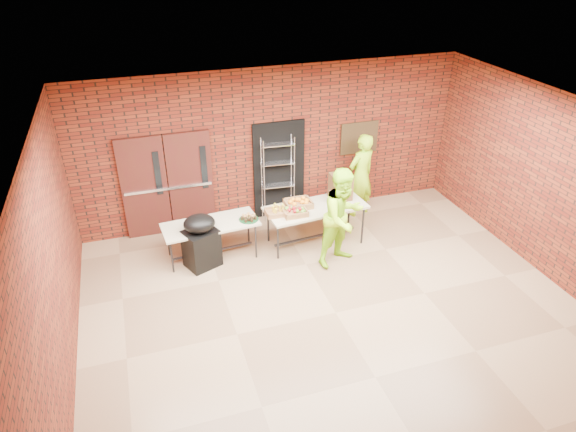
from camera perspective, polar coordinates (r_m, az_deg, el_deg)
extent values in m
cube|color=#836447|center=(8.59, 5.32, -10.76)|extent=(8.00, 7.00, 0.04)
cube|color=silver|center=(6.94, 6.57, 10.05)|extent=(8.00, 7.00, 0.04)
cube|color=maroon|center=(10.61, -1.66, 7.93)|extent=(8.00, 0.04, 3.20)
cube|color=maroon|center=(5.38, 21.72, -20.19)|extent=(8.00, 0.04, 3.20)
cube|color=maroon|center=(7.24, -25.02, -6.42)|extent=(0.04, 7.00, 3.20)
cube|color=maroon|center=(9.83, 27.97, 2.44)|extent=(0.04, 7.00, 3.20)
cube|color=#3F1312|center=(10.40, -15.64, 3.00)|extent=(0.88, 0.08, 2.10)
cube|color=#3F1312|center=(10.45, -10.75, 3.74)|extent=(0.88, 0.08, 2.10)
cube|color=black|center=(10.23, -14.29, 4.62)|extent=(0.12, 0.02, 0.90)
cube|color=black|center=(10.31, -9.32, 5.35)|extent=(0.12, 0.02, 0.90)
cube|color=silver|center=(10.38, -13.12, 2.99)|extent=(1.70, 0.04, 0.05)
cube|color=black|center=(10.80, -1.01, 5.17)|extent=(1.10, 0.06, 2.10)
cube|color=#3C2E18|center=(11.21, 7.91, 8.61)|extent=(0.85, 0.04, 0.70)
cube|color=#BEB191|center=(9.58, -8.62, -0.94)|extent=(1.81, 0.86, 0.04)
cube|color=#2A292E|center=(9.89, -8.37, -3.86)|extent=(1.56, 0.16, 0.03)
cylinder|color=#2A292E|center=(9.96, -13.19, -2.60)|extent=(0.04, 0.04, 0.68)
cylinder|color=#2A292E|center=(10.14, -4.44, -1.21)|extent=(0.04, 0.04, 0.68)
cylinder|color=#2A292E|center=(9.46, -12.79, -4.41)|extent=(0.04, 0.04, 0.68)
cylinder|color=#2A292E|center=(9.65, -3.59, -2.91)|extent=(0.04, 0.04, 0.68)
cube|color=#BEB191|center=(9.89, 3.11, 0.93)|extent=(2.02, 0.99, 0.04)
cube|color=#2A292E|center=(10.22, 3.01, -2.27)|extent=(1.73, 0.20, 0.03)
cylinder|color=#2A292E|center=(10.12, -2.21, -0.94)|extent=(0.04, 0.04, 0.76)
cylinder|color=#2A292E|center=(10.65, 6.80, 0.53)|extent=(0.04, 0.04, 0.76)
cylinder|color=#2A292E|center=(9.58, -1.13, -2.83)|extent=(0.04, 0.04, 0.76)
cylinder|color=#2A292E|center=(10.14, 8.29, -1.18)|extent=(0.04, 0.04, 0.76)
cube|color=#AB7745|center=(9.59, -1.28, 0.34)|extent=(0.40, 0.31, 0.06)
cube|color=#AB7745|center=(9.85, 1.15, 1.26)|extent=(0.50, 0.39, 0.08)
cube|color=#AB7745|center=(9.57, 0.78, 0.32)|extent=(0.44, 0.34, 0.07)
cylinder|color=#12461F|center=(9.62, -4.39, -0.36)|extent=(0.36, 0.36, 0.01)
cube|color=white|center=(9.57, -10.64, -0.83)|extent=(0.17, 0.12, 0.06)
cube|color=brown|center=(10.10, 5.86, 3.27)|extent=(0.39, 0.35, 0.52)
cylinder|color=white|center=(9.81, 5.37, 1.58)|extent=(0.09, 0.09, 0.26)
cylinder|color=white|center=(9.80, 5.54, 1.54)|extent=(0.08, 0.08, 0.25)
cylinder|color=white|center=(9.97, 4.86, 2.11)|extent=(0.09, 0.09, 0.26)
cube|color=black|center=(9.54, -9.57, -3.55)|extent=(0.72, 0.66, 0.74)
ellipsoid|color=black|center=(9.26, -9.83, -0.82)|extent=(0.71, 0.67, 0.32)
imported|color=#A4ED1A|center=(10.97, 8.09, 4.50)|extent=(0.77, 0.63, 1.83)
imported|color=#A4ED1A|center=(9.28, 6.13, -0.13)|extent=(1.11, 0.99, 1.88)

